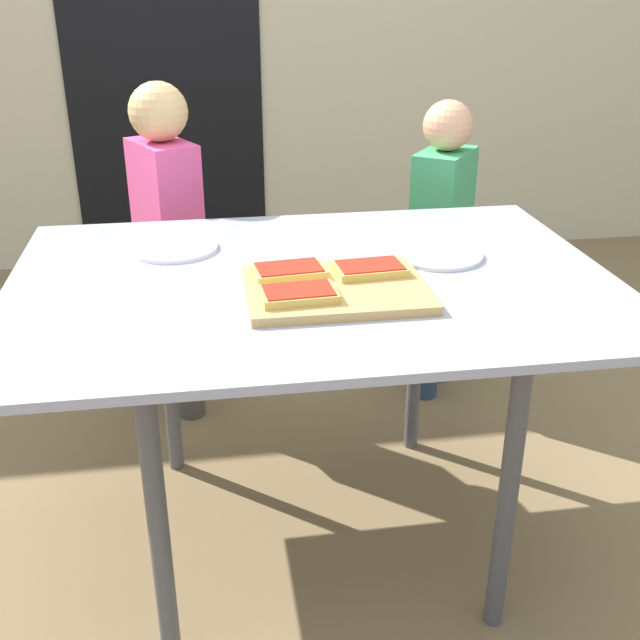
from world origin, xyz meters
TOP-DOWN VIEW (x-y plane):
  - ground_plane at (0.00, 0.00)m, footprint 16.00×16.00m
  - house_door at (-0.37, 2.17)m, footprint 0.90×0.02m
  - dining_table at (0.00, 0.00)m, footprint 1.35×0.96m
  - cutting_board at (0.03, -0.11)m, footprint 0.38×0.30m
  - pizza_slice_near_left at (-0.05, -0.17)m, footprint 0.16×0.11m
  - pizza_slice_far_right at (0.12, -0.05)m, footprint 0.16×0.11m
  - pizza_slice_far_left at (-0.06, -0.04)m, footprint 0.16×0.11m
  - plate_white_right at (0.32, 0.08)m, footprint 0.22×0.22m
  - plate_white_left at (-0.31, 0.23)m, footprint 0.22×0.22m
  - child_left at (-0.34, 0.72)m, footprint 0.23×0.28m
  - child_right at (0.53, 0.72)m, footprint 0.26×0.28m

SIDE VIEW (x-z plane):
  - ground_plane at x=0.00m, z-range 0.00..0.00m
  - child_right at x=0.53m, z-range 0.06..1.06m
  - child_left at x=-0.34m, z-range 0.08..1.15m
  - dining_table at x=0.00m, z-range 0.29..1.02m
  - plate_white_right at x=0.32m, z-range 0.73..0.74m
  - plate_white_left at x=-0.31m, z-range 0.73..0.74m
  - cutting_board at x=0.03m, z-range 0.73..0.75m
  - pizza_slice_near_left at x=-0.05m, z-range 0.75..0.77m
  - pizza_slice_far_right at x=0.12m, z-range 0.75..0.77m
  - pizza_slice_far_left at x=-0.06m, z-range 0.75..0.77m
  - house_door at x=-0.37m, z-range 0.00..2.00m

